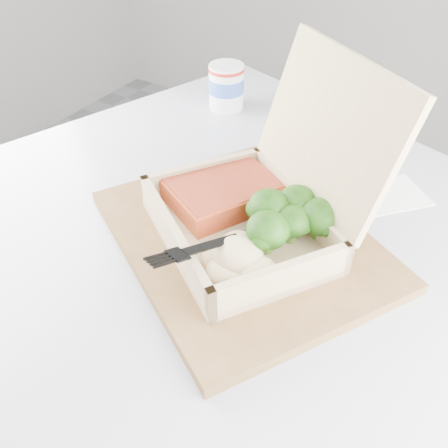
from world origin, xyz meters
The scene contains 9 objects.
cafe_table centered at (-0.39, 0.31, 0.56)m, with size 1.09×1.09×0.75m.
serving_tray centered at (-0.37, 0.34, 0.76)m, with size 0.35×0.28×0.02m, color brown.
takeout_container centered at (-0.35, 0.37, 0.82)m, with size 0.32×0.32×0.21m.
salmon_fillet centered at (-0.42, 0.38, 0.79)m, with size 0.10×0.14×0.03m, color #CE5728.
broccoli_pile centered at (-0.31, 0.35, 0.80)m, with size 0.12×0.12×0.04m, color #296516, non-canonical shape.
mashed_potatoes centered at (-0.34, 0.28, 0.79)m, with size 0.09×0.08×0.03m, color beige.
plastic_fork centered at (-0.35, 0.30, 0.80)m, with size 0.06×0.16×0.04m.
paper_cup centered at (-0.58, 0.66, 0.79)m, with size 0.06×0.06×0.08m.
receipt centered at (-0.26, 0.53, 0.75)m, with size 0.08×0.15×0.00m, color white.
Camera 1 is at (-0.14, -0.07, 1.17)m, focal length 40.00 mm.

